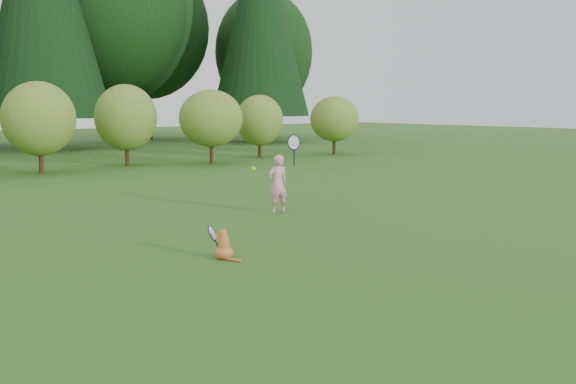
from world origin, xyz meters
TOP-DOWN VIEW (x-y plane):
  - ground at (0.00, 0.00)m, footprint 100.00×100.00m
  - shrub_row at (0.00, 13.00)m, footprint 28.00×3.00m
  - child at (1.36, 2.60)m, footprint 0.65×0.38m
  - cat at (-1.52, 0.04)m, footprint 0.34×0.64m
  - tennis_ball at (0.22, 1.80)m, footprint 0.08×0.08m

SIDE VIEW (x-z plane):
  - ground at x=0.00m, z-range 0.00..0.00m
  - cat at x=-1.52m, z-range -0.06..0.50m
  - child at x=1.36m, z-range -0.26..1.45m
  - tennis_ball at x=0.22m, z-range 0.96..1.04m
  - shrub_row at x=0.00m, z-range 0.00..2.80m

